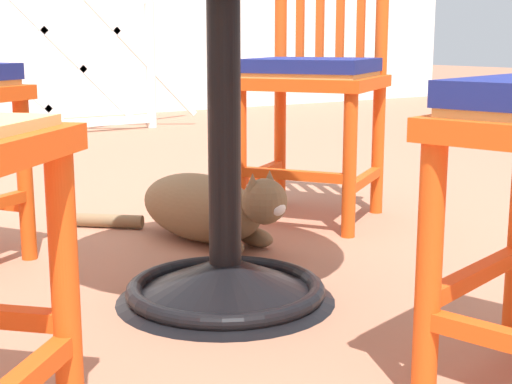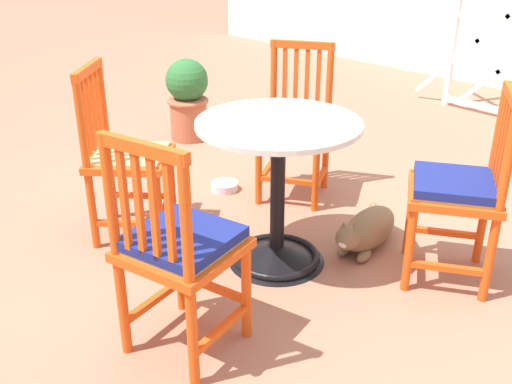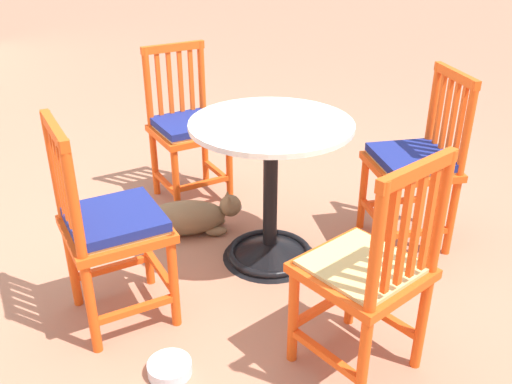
# 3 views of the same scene
# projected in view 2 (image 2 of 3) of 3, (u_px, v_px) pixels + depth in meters

# --- Properties ---
(ground_plane) EXTENTS (24.00, 24.00, 0.00)m
(ground_plane) POSITION_uv_depth(u_px,v_px,m) (276.00, 247.00, 3.08)
(ground_plane) COLOR #A36B51
(cafe_table) EXTENTS (0.76, 0.76, 0.73)m
(cafe_table) POSITION_uv_depth(u_px,v_px,m) (277.00, 210.00, 2.84)
(cafe_table) COLOR black
(cafe_table) RESTS_ON ground_plane
(orange_chair_facing_out) EXTENTS (0.55, 0.55, 0.91)m
(orange_chair_facing_out) POSITION_uv_depth(u_px,v_px,m) (295.00, 125.00, 3.49)
(orange_chair_facing_out) COLOR #E04C14
(orange_chair_facing_out) RESTS_ON ground_plane
(orange_chair_near_fence) EXTENTS (0.57, 0.57, 0.91)m
(orange_chair_near_fence) POSITION_uv_depth(u_px,v_px,m) (125.00, 158.00, 3.04)
(orange_chair_near_fence) COLOR #E04C14
(orange_chair_near_fence) RESTS_ON ground_plane
(orange_chair_tucked_in) EXTENTS (0.49, 0.49, 0.91)m
(orange_chair_tucked_in) POSITION_uv_depth(u_px,v_px,m) (179.00, 249.00, 2.18)
(orange_chair_tucked_in) COLOR #E04C14
(orange_chair_tucked_in) RESTS_ON ground_plane
(orange_chair_by_planter) EXTENTS (0.55, 0.55, 0.91)m
(orange_chair_by_planter) POSITION_uv_depth(u_px,v_px,m) (459.00, 191.00, 2.65)
(orange_chair_by_planter) COLOR #E04C14
(orange_chair_by_planter) RESTS_ON ground_plane
(tabby_cat) EXTENTS (0.40, 0.69, 0.23)m
(tabby_cat) POSITION_uv_depth(u_px,v_px,m) (366.00, 231.00, 3.04)
(tabby_cat) COLOR brown
(tabby_cat) RESTS_ON ground_plane
(terracotta_planter) EXTENTS (0.32, 0.32, 0.62)m
(terracotta_planter) POSITION_uv_depth(u_px,v_px,m) (188.00, 97.00, 4.47)
(terracotta_planter) COLOR #B25B3D
(terracotta_planter) RESTS_ON ground_plane
(pet_water_bowl) EXTENTS (0.17, 0.17, 0.05)m
(pet_water_bowl) POSITION_uv_depth(u_px,v_px,m) (225.00, 186.00, 3.72)
(pet_water_bowl) COLOR silver
(pet_water_bowl) RESTS_ON ground_plane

